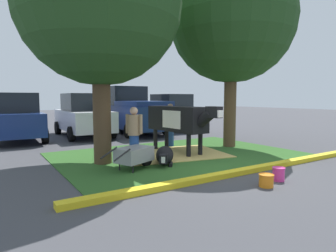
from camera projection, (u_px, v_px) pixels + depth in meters
The scene contains 17 objects.
ground_plane at pixel (214, 167), 7.75m from camera, with size 80.00×80.00×0.00m, color #424247.
grass_island at pixel (179, 155), 9.34m from camera, with size 7.46×5.18×0.02m, color #2D5B23.
curb_yellow at pixel (243, 171), 7.03m from camera, with size 8.66×0.24×0.12m, color yellow.
hay_bedding at pixel (173, 154), 9.38m from camera, with size 3.20×2.40×0.04m, color tan.
shade_tree_left at pixel (99, 3), 7.69m from camera, with size 4.39×4.39×6.53m.
shade_tree_right at pixel (232, 20), 10.48m from camera, with size 4.52×4.52×6.88m.
cow_holstein at pixel (179, 119), 9.50m from camera, with size 0.92×3.14×1.58m.
calf_lying at pixel (165, 155), 8.06m from camera, with size 1.02×1.25×0.48m.
person_handler at pixel (134, 134), 7.98m from camera, with size 0.34×0.47×1.58m.
person_visitor_near at pixel (170, 124), 10.90m from camera, with size 0.47×0.34×1.60m.
wheelbarrow at pixel (135, 155), 7.37m from camera, with size 1.58×1.03×0.63m.
bucket_orange at pixel (266, 180), 5.99m from camera, with size 0.31×0.31×0.26m.
bucket_pink at pixel (279, 174), 6.42m from camera, with size 0.28×0.28×0.30m.
sedan_blue at pixel (16, 118), 12.33m from camera, with size 2.09×4.44×2.02m.
hatchback_white at pixel (83, 116), 13.77m from camera, with size 2.09×4.44×2.02m.
pickup_truck_black at pixel (132, 111), 15.17m from camera, with size 2.30×5.44×2.42m.
sedan_silver at pixel (171, 112), 16.86m from camera, with size 2.09×4.44×2.02m.
Camera 1 is at (-5.10, -5.77, 1.82)m, focal length 31.24 mm.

